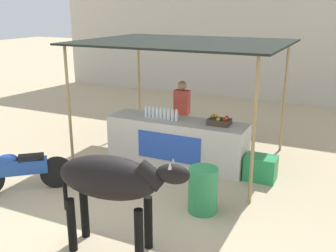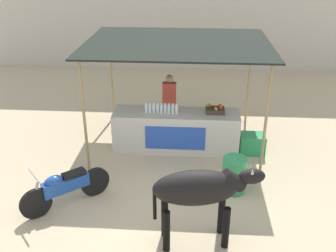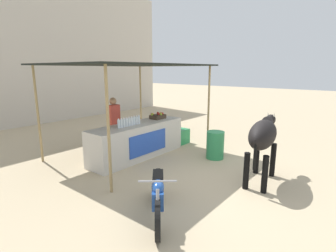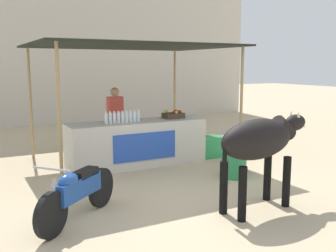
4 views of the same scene
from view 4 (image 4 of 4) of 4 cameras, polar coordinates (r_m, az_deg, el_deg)
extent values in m
plane|color=tan|center=(6.74, 3.20, -9.77)|extent=(60.00, 60.00, 0.00)
cube|color=beige|center=(15.00, -15.57, 12.87)|extent=(16.00, 0.50, 6.57)
cube|color=beige|center=(8.51, -4.48, -2.50)|extent=(3.00, 0.80, 0.96)
cube|color=#264CB2|center=(8.15, -3.32, -3.00)|extent=(1.40, 0.02, 0.58)
cube|color=black|center=(8.63, -5.47, 11.47)|extent=(4.20, 3.20, 0.04)
cylinder|color=#997F51|center=(6.73, -15.48, 1.05)|extent=(0.06, 0.06, 2.55)
cylinder|color=#997F51|center=(8.39, 10.58, 2.71)|extent=(0.06, 0.06, 2.55)
cylinder|color=#997F51|center=(9.54, -19.31, 3.09)|extent=(0.06, 0.06, 2.55)
cylinder|color=#997F51|center=(10.78, 0.98, 4.20)|extent=(0.06, 0.06, 2.55)
cylinder|color=silver|center=(8.12, -8.99, 1.08)|extent=(0.07, 0.07, 0.22)
cylinder|color=white|center=(8.10, -9.01, 1.96)|extent=(0.04, 0.04, 0.03)
cylinder|color=silver|center=(8.14, -8.39, 1.13)|extent=(0.07, 0.07, 0.22)
cylinder|color=white|center=(8.13, -8.41, 2.00)|extent=(0.04, 0.04, 0.03)
cylinder|color=silver|center=(8.18, -7.80, 1.17)|extent=(0.07, 0.07, 0.22)
cylinder|color=white|center=(8.16, -7.81, 2.04)|extent=(0.04, 0.04, 0.03)
cylinder|color=silver|center=(8.21, -7.21, 1.21)|extent=(0.07, 0.07, 0.22)
cylinder|color=white|center=(8.19, -7.22, 2.08)|extent=(0.04, 0.04, 0.03)
cylinder|color=silver|center=(8.24, -6.62, 1.25)|extent=(0.07, 0.07, 0.22)
cylinder|color=white|center=(8.22, -6.64, 2.11)|extent=(0.04, 0.04, 0.03)
cylinder|color=silver|center=(8.27, -6.04, 1.29)|extent=(0.07, 0.07, 0.22)
cylinder|color=white|center=(8.26, -6.06, 2.15)|extent=(0.04, 0.04, 0.03)
cylinder|color=silver|center=(8.31, -5.47, 1.33)|extent=(0.07, 0.07, 0.22)
cylinder|color=white|center=(8.29, -5.48, 2.19)|extent=(0.04, 0.04, 0.03)
cylinder|color=silver|center=(8.34, -4.90, 1.37)|extent=(0.07, 0.07, 0.22)
cylinder|color=white|center=(8.32, -4.91, 2.22)|extent=(0.04, 0.04, 0.03)
cylinder|color=silver|center=(8.38, -4.33, 1.41)|extent=(0.07, 0.07, 0.22)
cylinder|color=white|center=(8.36, -4.34, 2.26)|extent=(0.04, 0.04, 0.03)
cube|color=#3F3326|center=(8.87, 0.77, 1.52)|extent=(0.44, 0.32, 0.12)
sphere|color=#B21E19|center=(9.00, 1.14, 2.19)|extent=(0.08, 0.08, 0.08)
sphere|color=#B21E19|center=(8.88, -0.43, 2.10)|extent=(0.08, 0.08, 0.08)
sphere|color=#B21E19|center=(8.82, 0.90, 2.05)|extent=(0.08, 0.08, 0.08)
sphere|color=orange|center=(8.91, 1.53, 2.12)|extent=(0.08, 0.08, 0.08)
sphere|color=orange|center=(8.90, -0.21, 2.11)|extent=(0.08, 0.08, 0.08)
sphere|color=#8CB22D|center=(8.84, -0.45, 2.07)|extent=(0.08, 0.08, 0.08)
sphere|color=#B21E19|center=(8.86, 1.74, 2.08)|extent=(0.08, 0.08, 0.08)
sphere|color=#8CB22D|center=(8.76, 1.23, 2.00)|extent=(0.08, 0.08, 0.08)
cylinder|color=#383842|center=(9.13, -7.60, -2.03)|extent=(0.22, 0.22, 0.88)
cube|color=#BF3F33|center=(9.02, -7.69, 2.46)|extent=(0.34, 0.20, 0.56)
sphere|color=#A87A56|center=(8.98, -7.74, 4.93)|extent=(0.20, 0.20, 0.20)
cube|color=#268C4C|center=(9.35, 6.16, -2.99)|extent=(0.60, 0.44, 0.48)
cylinder|color=#2D8C51|center=(7.68, 9.56, -4.59)|extent=(0.48, 0.48, 0.76)
ellipsoid|color=black|center=(5.89, 12.85, -1.86)|extent=(1.46, 0.73, 0.60)
cylinder|color=black|center=(6.53, 14.23, -7.08)|extent=(0.12, 0.12, 0.78)
cylinder|color=black|center=(6.32, 16.81, -7.73)|extent=(0.12, 0.12, 0.78)
cylinder|color=black|center=(5.83, 8.07, -8.84)|extent=(0.12, 0.12, 0.78)
cylinder|color=black|center=(5.59, 10.74, -9.69)|extent=(0.12, 0.12, 0.78)
cylinder|color=black|center=(6.33, 16.38, -0.29)|extent=(0.48, 0.31, 0.41)
ellipsoid|color=black|center=(6.57, 17.97, 0.48)|extent=(0.47, 0.28, 0.26)
cone|color=beige|center=(6.57, 17.43, 1.74)|extent=(0.05, 0.05, 0.10)
cone|color=beige|center=(6.49, 18.43, 1.61)|extent=(0.05, 0.05, 0.10)
cylinder|color=black|center=(5.47, 8.21, -5.45)|extent=(0.06, 0.06, 0.60)
cylinder|color=black|center=(5.23, -16.59, -12.29)|extent=(0.51, 0.45, 0.60)
cylinder|color=black|center=(6.16, -9.67, -8.78)|extent=(0.51, 0.45, 0.60)
cube|color=#1E4799|center=(5.62, -12.89, -8.68)|extent=(0.80, 0.72, 0.28)
ellipsoid|color=#1E4799|center=(5.40, -14.27, -7.68)|extent=(0.40, 0.39, 0.20)
cube|color=black|center=(5.72, -11.93, -6.67)|extent=(0.45, 0.42, 0.10)
cylinder|color=#99999E|center=(5.09, -16.53, -6.01)|extent=(0.38, 0.44, 0.03)
cylinder|color=#99999E|center=(5.17, -16.55, -10.15)|extent=(0.19, 0.17, 0.49)
camera|label=1|loc=(6.68, 60.01, 13.89)|focal=42.00mm
camera|label=2|loc=(4.58, 81.40, 34.85)|focal=42.00mm
camera|label=3|loc=(3.04, -62.18, 9.61)|focal=28.00mm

